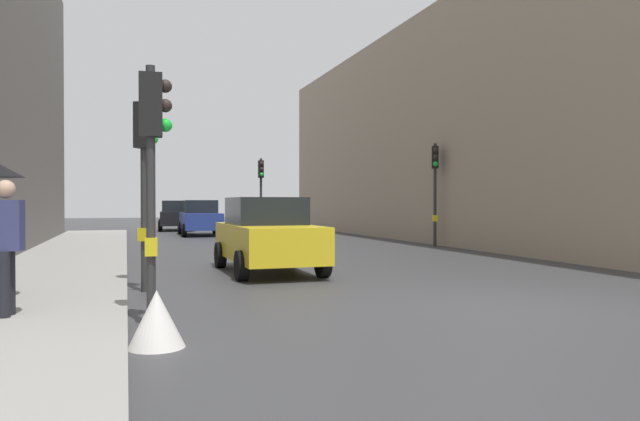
{
  "coord_description": "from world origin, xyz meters",
  "views": [
    {
      "loc": [
        -5.68,
        -8.1,
        1.63
      ],
      "look_at": [
        0.37,
        10.63,
        1.38
      ],
      "focal_mm": 33.69,
      "sensor_mm": 36.0,
      "label": 1
    }
  ],
  "objects_px": {
    "traffic_light_near_right": "(145,157)",
    "car_dark_suv": "(176,215)",
    "traffic_light_mid_street": "(435,175)",
    "traffic_light_far_median": "(261,183)",
    "warning_sign_triangle": "(157,319)",
    "traffic_light_near_left": "(153,147)",
    "pedestrian_with_grey_backpack": "(2,239)",
    "car_blue_van": "(200,218)",
    "car_yellow_taxi": "(267,235)"
  },
  "relations": [
    {
      "from": "traffic_light_far_median",
      "to": "pedestrian_with_grey_backpack",
      "type": "height_order",
      "value": "traffic_light_far_median"
    },
    {
      "from": "traffic_light_far_median",
      "to": "car_blue_van",
      "type": "height_order",
      "value": "traffic_light_far_median"
    },
    {
      "from": "car_dark_suv",
      "to": "pedestrian_with_grey_backpack",
      "type": "relative_size",
      "value": 2.43
    },
    {
      "from": "car_dark_suv",
      "to": "car_blue_van",
      "type": "bearing_deg",
      "value": -83.08
    },
    {
      "from": "traffic_light_mid_street",
      "to": "traffic_light_far_median",
      "type": "height_order",
      "value": "traffic_light_mid_street"
    },
    {
      "from": "traffic_light_near_left",
      "to": "warning_sign_triangle",
      "type": "distance_m",
      "value": 2.41
    },
    {
      "from": "traffic_light_far_median",
      "to": "pedestrian_with_grey_backpack",
      "type": "bearing_deg",
      "value": -111.28
    },
    {
      "from": "traffic_light_near_right",
      "to": "car_dark_suv",
      "type": "relative_size",
      "value": 0.83
    },
    {
      "from": "car_yellow_taxi",
      "to": "car_blue_van",
      "type": "bearing_deg",
      "value": 88.74
    },
    {
      "from": "traffic_light_mid_street",
      "to": "warning_sign_triangle",
      "type": "height_order",
      "value": "traffic_light_mid_street"
    },
    {
      "from": "car_dark_suv",
      "to": "pedestrian_with_grey_backpack",
      "type": "bearing_deg",
      "value": -98.87
    },
    {
      "from": "traffic_light_mid_street",
      "to": "traffic_light_far_median",
      "type": "distance_m",
      "value": 9.75
    },
    {
      "from": "traffic_light_near_right",
      "to": "car_dark_suv",
      "type": "xyz_separation_m",
      "value": [
        2.48,
        25.02,
        -1.59
      ]
    },
    {
      "from": "traffic_light_near_right",
      "to": "traffic_light_near_left",
      "type": "distance_m",
      "value": 3.21
    },
    {
      "from": "traffic_light_far_median",
      "to": "traffic_light_mid_street",
      "type": "bearing_deg",
      "value": -60.4
    },
    {
      "from": "traffic_light_mid_street",
      "to": "traffic_light_far_median",
      "type": "xyz_separation_m",
      "value": [
        -4.82,
        8.48,
        -0.05
      ]
    },
    {
      "from": "traffic_light_near_left",
      "to": "warning_sign_triangle",
      "type": "relative_size",
      "value": 5.3
    },
    {
      "from": "traffic_light_near_right",
      "to": "traffic_light_far_median",
      "type": "distance_m",
      "value": 18.13
    },
    {
      "from": "warning_sign_triangle",
      "to": "traffic_light_far_median",
      "type": "bearing_deg",
      "value": 74.7
    },
    {
      "from": "pedestrian_with_grey_backpack",
      "to": "warning_sign_triangle",
      "type": "height_order",
      "value": "pedestrian_with_grey_backpack"
    },
    {
      "from": "car_blue_van",
      "to": "traffic_light_far_median",
      "type": "bearing_deg",
      "value": -35.27
    },
    {
      "from": "traffic_light_near_right",
      "to": "warning_sign_triangle",
      "type": "relative_size",
      "value": 5.5
    },
    {
      "from": "car_blue_van",
      "to": "car_dark_suv",
      "type": "distance_m",
      "value": 6.02
    },
    {
      "from": "traffic_light_mid_street",
      "to": "car_blue_van",
      "type": "height_order",
      "value": "traffic_light_mid_street"
    },
    {
      "from": "traffic_light_mid_street",
      "to": "car_dark_suv",
      "type": "relative_size",
      "value": 0.9
    },
    {
      "from": "traffic_light_mid_street",
      "to": "warning_sign_triangle",
      "type": "bearing_deg",
      "value": -129.25
    },
    {
      "from": "traffic_light_near_left",
      "to": "traffic_light_mid_street",
      "type": "bearing_deg",
      "value": 47.93
    },
    {
      "from": "traffic_light_mid_street",
      "to": "pedestrian_with_grey_backpack",
      "type": "distance_m",
      "value": 17.08
    },
    {
      "from": "traffic_light_mid_street",
      "to": "traffic_light_far_median",
      "type": "relative_size",
      "value": 1.02
    },
    {
      "from": "traffic_light_near_right",
      "to": "warning_sign_triangle",
      "type": "distance_m",
      "value": 4.95
    },
    {
      "from": "car_yellow_taxi",
      "to": "car_dark_suv",
      "type": "height_order",
      "value": "same"
    },
    {
      "from": "traffic_light_near_right",
      "to": "traffic_light_mid_street",
      "type": "bearing_deg",
      "value": 38.95
    },
    {
      "from": "traffic_light_near_left",
      "to": "car_blue_van",
      "type": "relative_size",
      "value": 0.82
    },
    {
      "from": "traffic_light_far_median",
      "to": "warning_sign_triangle",
      "type": "height_order",
      "value": "traffic_light_far_median"
    },
    {
      "from": "traffic_light_far_median",
      "to": "traffic_light_near_left",
      "type": "height_order",
      "value": "traffic_light_far_median"
    },
    {
      "from": "car_dark_suv",
      "to": "pedestrian_with_grey_backpack",
      "type": "xyz_separation_m",
      "value": [
        -4.34,
        -27.81,
        0.29
      ]
    },
    {
      "from": "car_dark_suv",
      "to": "warning_sign_triangle",
      "type": "relative_size",
      "value": 6.63
    },
    {
      "from": "traffic_light_mid_street",
      "to": "car_blue_van",
      "type": "bearing_deg",
      "value": 125.89
    },
    {
      "from": "car_yellow_taxi",
      "to": "pedestrian_with_grey_backpack",
      "type": "height_order",
      "value": "pedestrian_with_grey_backpack"
    },
    {
      "from": "traffic_light_mid_street",
      "to": "warning_sign_triangle",
      "type": "distance_m",
      "value": 17.11
    },
    {
      "from": "warning_sign_triangle",
      "to": "car_dark_suv",
      "type": "bearing_deg",
      "value": 85.18
    },
    {
      "from": "car_dark_suv",
      "to": "warning_sign_triangle",
      "type": "bearing_deg",
      "value": -94.82
    },
    {
      "from": "traffic_light_far_median",
      "to": "car_blue_van",
      "type": "relative_size",
      "value": 0.9
    },
    {
      "from": "traffic_light_near_left",
      "to": "pedestrian_with_grey_backpack",
      "type": "distance_m",
      "value": 2.27
    },
    {
      "from": "car_yellow_taxi",
      "to": "warning_sign_triangle",
      "type": "xyz_separation_m",
      "value": [
        -2.84,
        -6.84,
        -0.55
      ]
    },
    {
      "from": "car_yellow_taxi",
      "to": "traffic_light_far_median",
      "type": "bearing_deg",
      "value": 78.27
    },
    {
      "from": "traffic_light_near_right",
      "to": "traffic_light_near_left",
      "type": "height_order",
      "value": "traffic_light_near_right"
    },
    {
      "from": "warning_sign_triangle",
      "to": "car_blue_van",
      "type": "bearing_deg",
      "value": 82.23
    },
    {
      "from": "car_yellow_taxi",
      "to": "warning_sign_triangle",
      "type": "bearing_deg",
      "value": -112.58
    },
    {
      "from": "pedestrian_with_grey_backpack",
      "to": "warning_sign_triangle",
      "type": "xyz_separation_m",
      "value": [
        1.85,
        -1.67,
        -0.84
      ]
    }
  ]
}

